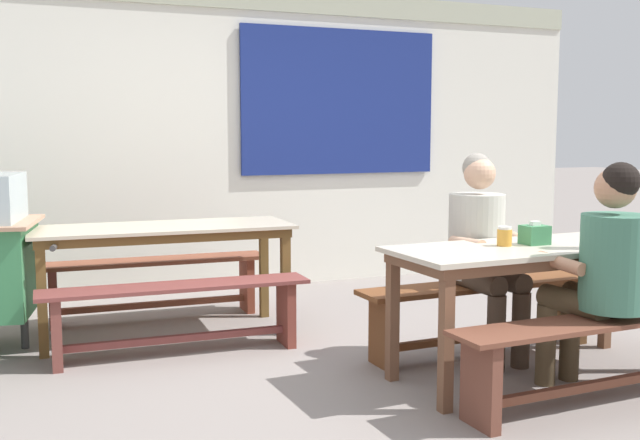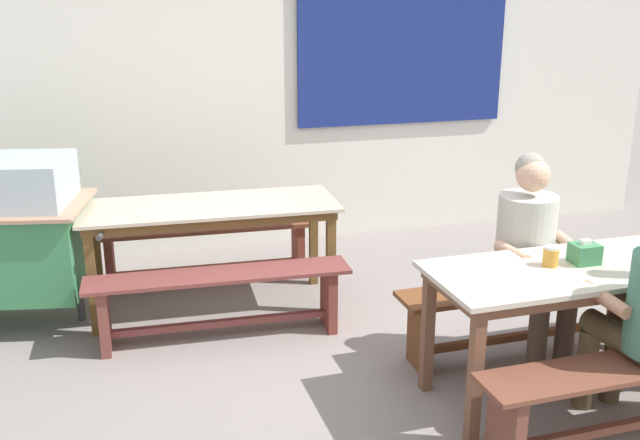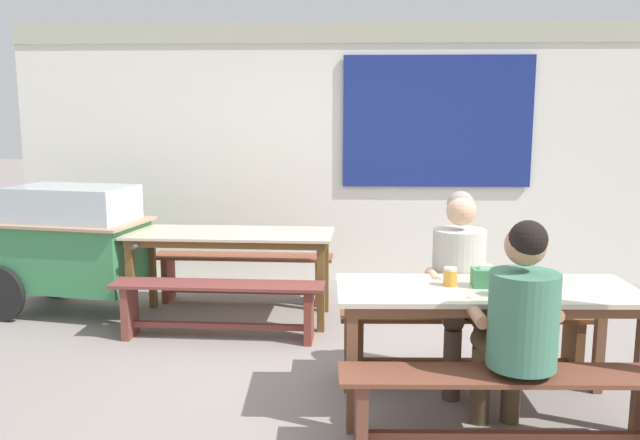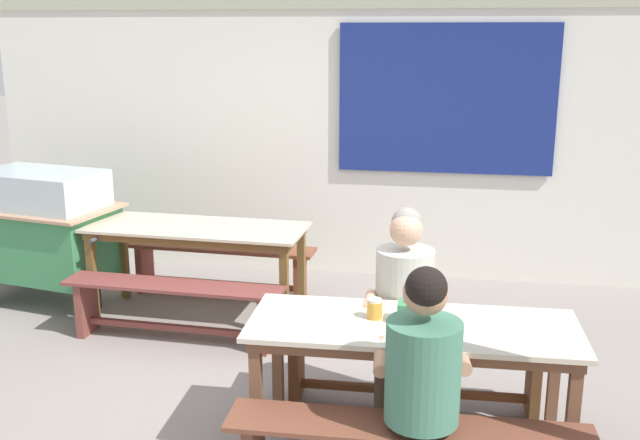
{
  "view_description": "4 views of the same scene",
  "coord_description": "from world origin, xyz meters",
  "px_view_note": "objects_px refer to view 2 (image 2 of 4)",
  "views": [
    {
      "loc": [
        -1.98,
        -3.93,
        1.4
      ],
      "look_at": [
        -0.02,
        0.77,
        0.81
      ],
      "focal_mm": 42.44,
      "sensor_mm": 36.0,
      "label": 1
    },
    {
      "loc": [
        -1.57,
        -3.64,
        2.17
      ],
      "look_at": [
        -0.35,
        0.73,
        0.74
      ],
      "focal_mm": 41.17,
      "sensor_mm": 36.0,
      "label": 2
    },
    {
      "loc": [
        -0.04,
        -4.2,
        1.78
      ],
      "look_at": [
        -0.22,
        0.8,
        0.95
      ],
      "focal_mm": 36.49,
      "sensor_mm": 36.0,
      "label": 3
    },
    {
      "loc": [
        0.95,
        -4.12,
        2.27
      ],
      "look_at": [
        0.08,
        0.77,
        0.98
      ],
      "focal_mm": 40.9,
      "sensor_mm": 36.0,
      "label": 4
    }
  ],
  "objects_px": {
    "tissue_box": "(585,253)",
    "dining_table_near": "(587,278)",
    "dining_table_far": "(210,215)",
    "person_right_near_table": "(531,247)",
    "bench_near_back": "(529,305)",
    "condiment_jar": "(551,256)",
    "bench_far_back": "(206,243)",
    "bench_far_front": "(220,295)"
  },
  "relations": [
    {
      "from": "bench_near_back",
      "to": "person_right_near_table",
      "type": "height_order",
      "value": "person_right_near_table"
    },
    {
      "from": "tissue_box",
      "to": "condiment_jar",
      "type": "height_order",
      "value": "tissue_box"
    },
    {
      "from": "bench_far_back",
      "to": "condiment_jar",
      "type": "bearing_deg",
      "value": -54.02
    },
    {
      "from": "dining_table_far",
      "to": "dining_table_near",
      "type": "bearing_deg",
      "value": -43.31
    },
    {
      "from": "dining_table_far",
      "to": "bench_far_back",
      "type": "height_order",
      "value": "dining_table_far"
    },
    {
      "from": "dining_table_far",
      "to": "person_right_near_table",
      "type": "relative_size",
      "value": 1.39
    },
    {
      "from": "dining_table_far",
      "to": "condiment_jar",
      "type": "xyz_separation_m",
      "value": [
        1.6,
        -1.66,
        0.13
      ]
    },
    {
      "from": "condiment_jar",
      "to": "bench_far_back",
      "type": "bearing_deg",
      "value": 125.98
    },
    {
      "from": "person_right_near_table",
      "to": "tissue_box",
      "type": "relative_size",
      "value": 8.96
    },
    {
      "from": "dining_table_far",
      "to": "person_right_near_table",
      "type": "xyz_separation_m",
      "value": [
        1.73,
        -1.26,
        0.03
      ]
    },
    {
      "from": "bench_near_back",
      "to": "tissue_box",
      "type": "height_order",
      "value": "tissue_box"
    },
    {
      "from": "dining_table_far",
      "to": "bench_near_back",
      "type": "height_order",
      "value": "dining_table_far"
    },
    {
      "from": "person_right_near_table",
      "to": "tissue_box",
      "type": "xyz_separation_m",
      "value": [
        0.06,
        -0.42,
        0.1
      ]
    },
    {
      "from": "bench_far_front",
      "to": "bench_far_back",
      "type": "bearing_deg",
      "value": 87.74
    },
    {
      "from": "dining_table_far",
      "to": "bench_far_front",
      "type": "relative_size",
      "value": 1.05
    },
    {
      "from": "dining_table_far",
      "to": "dining_table_near",
      "type": "distance_m",
      "value": 2.48
    },
    {
      "from": "dining_table_far",
      "to": "person_right_near_table",
      "type": "distance_m",
      "value": 2.14
    },
    {
      "from": "bench_far_front",
      "to": "dining_table_far",
      "type": "bearing_deg",
      "value": 87.74
    },
    {
      "from": "bench_near_back",
      "to": "bench_far_front",
      "type": "bearing_deg",
      "value": 159.32
    },
    {
      "from": "dining_table_far",
      "to": "condiment_jar",
      "type": "bearing_deg",
      "value": -46.16
    },
    {
      "from": "dining_table_far",
      "to": "condiment_jar",
      "type": "relative_size",
      "value": 16.09
    },
    {
      "from": "bench_far_back",
      "to": "bench_near_back",
      "type": "xyz_separation_m",
      "value": [
        1.77,
        -1.7,
        0.0
      ]
    },
    {
      "from": "bench_far_back",
      "to": "tissue_box",
      "type": "relative_size",
      "value": 11.92
    },
    {
      "from": "bench_far_back",
      "to": "bench_far_front",
      "type": "bearing_deg",
      "value": -92.26
    },
    {
      "from": "person_right_near_table",
      "to": "bench_far_front",
      "type": "bearing_deg",
      "value": 156.8
    },
    {
      "from": "dining_table_far",
      "to": "bench_near_back",
      "type": "bearing_deg",
      "value": -33.65
    },
    {
      "from": "bench_near_back",
      "to": "tissue_box",
      "type": "xyz_separation_m",
      "value": [
        0.0,
        -0.48,
        0.51
      ]
    },
    {
      "from": "tissue_box",
      "to": "condiment_jar",
      "type": "distance_m",
      "value": 0.2
    },
    {
      "from": "bench_far_back",
      "to": "tissue_box",
      "type": "xyz_separation_m",
      "value": [
        1.77,
        -2.18,
        0.51
      ]
    },
    {
      "from": "bench_far_back",
      "to": "condiment_jar",
      "type": "height_order",
      "value": "condiment_jar"
    },
    {
      "from": "dining_table_far",
      "to": "bench_far_front",
      "type": "xyz_separation_m",
      "value": [
        -0.02,
        -0.51,
        -0.38
      ]
    },
    {
      "from": "person_right_near_table",
      "to": "condiment_jar",
      "type": "bearing_deg",
      "value": -108.26
    },
    {
      "from": "bench_far_front",
      "to": "bench_near_back",
      "type": "bearing_deg",
      "value": -20.68
    },
    {
      "from": "bench_far_back",
      "to": "bench_far_front",
      "type": "distance_m",
      "value": 1.02
    },
    {
      "from": "bench_far_front",
      "to": "tissue_box",
      "type": "distance_m",
      "value": 2.22
    },
    {
      "from": "tissue_box",
      "to": "dining_table_near",
      "type": "bearing_deg",
      "value": -64.38
    },
    {
      "from": "bench_far_back",
      "to": "bench_near_back",
      "type": "distance_m",
      "value": 2.46
    },
    {
      "from": "bench_near_back",
      "to": "condiment_jar",
      "type": "xyz_separation_m",
      "value": [
        -0.2,
        -0.47,
        0.51
      ]
    },
    {
      "from": "dining_table_near",
      "to": "bench_far_back",
      "type": "xyz_separation_m",
      "value": [
        -1.79,
        2.21,
        -0.38
      ]
    },
    {
      "from": "condiment_jar",
      "to": "bench_far_front",
      "type": "bearing_deg",
      "value": 144.49
    },
    {
      "from": "dining_table_near",
      "to": "bench_near_back",
      "type": "xyz_separation_m",
      "value": [
        -0.01,
        0.51,
        -0.37
      ]
    },
    {
      "from": "dining_table_near",
      "to": "person_right_near_table",
      "type": "height_order",
      "value": "person_right_near_table"
    }
  ]
}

